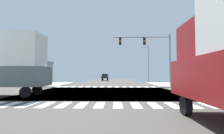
% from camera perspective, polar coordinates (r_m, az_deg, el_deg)
% --- Properties ---
extents(ground, '(90.00, 90.00, 0.05)m').
position_cam_1_polar(ground, '(17.23, -2.56, -8.12)').
color(ground, '#433F3B').
extents(sidewalk_corner_ne, '(12.00, 12.00, 0.14)m').
position_cam_1_polar(sidewalk_corner_ne, '(31.46, 23.56, -5.19)').
color(sidewalk_corner_ne, '#B2ADA3').
rests_on(sidewalk_corner_ne, ground).
extents(sidewalk_corner_nw, '(12.00, 12.00, 0.14)m').
position_cam_1_polar(sidewalk_corner_nw, '(32.41, -24.67, -5.08)').
color(sidewalk_corner_nw, '#ABB3A0').
rests_on(sidewalk_corner_nw, ground).
extents(crosswalk_near, '(13.50, 2.00, 0.01)m').
position_cam_1_polar(crosswalk_near, '(10.04, -6.92, -12.01)').
color(crosswalk_near, silver).
rests_on(crosswalk_near, ground).
extents(crosswalk_far, '(13.50, 2.00, 0.01)m').
position_cam_1_polar(crosswalk_far, '(24.50, -1.97, -6.38)').
color(crosswalk_far, silver).
rests_on(crosswalk_far, ground).
extents(traffic_signal_mast, '(7.79, 0.55, 7.20)m').
position_cam_1_polar(traffic_signal_mast, '(24.70, 11.66, 6.14)').
color(traffic_signal_mast, gray).
rests_on(traffic_signal_mast, ground).
extents(street_lamp, '(1.78, 0.32, 7.53)m').
position_cam_1_polar(street_lamp, '(37.11, 11.24, 2.00)').
color(street_lamp, gray).
rests_on(street_lamp, ground).
extents(bank_building, '(13.84, 8.60, 4.34)m').
position_cam_1_polar(bank_building, '(37.78, -29.38, -1.39)').
color(bank_building, slate).
rests_on(bank_building, ground).
extents(sedan_farside_1, '(1.80, 4.30, 1.88)m').
position_cam_1_polar(sedan_farside_1, '(50.13, -2.26, -3.11)').
color(sedan_farside_1, black).
rests_on(sedan_farside_1, ground).
extents(box_truck_queued_1, '(7.20, 2.40, 4.85)m').
position_cam_1_polar(box_truck_queued_1, '(16.21, -31.39, 1.05)').
color(box_truck_queued_1, black).
rests_on(box_truck_queued_1, ground).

